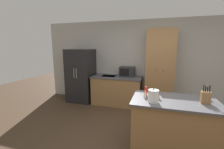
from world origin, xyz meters
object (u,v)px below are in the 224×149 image
Objects in this scene: pantry_cabinet at (160,70)px; kettle at (153,96)px; refrigerator at (81,75)px; spice_bottle_short_red at (145,95)px; knife_block at (206,97)px; spice_bottle_green_herb at (146,92)px; spice_bottle_amber_oil at (158,95)px; microwave at (127,71)px; spice_bottle_tall_dark at (152,95)px.

pantry_cabinet is 10.10× the size of kettle.
pantry_cabinet reaches higher than kettle.
refrigerator is 14.89× the size of spice_bottle_short_red.
knife_block reaches higher than spice_bottle_green_herb.
spice_bottle_amber_oil is (-0.04, -1.85, -0.14)m from pantry_cabinet.
kettle is at bearing -167.04° from knife_block.
kettle is at bearing -51.19° from spice_bottle_short_red.
microwave reaches higher than spice_bottle_green_herb.
knife_block is 0.79m from kettle.
microwave is 2.34m from kettle.
spice_bottle_amber_oil is at bearing 71.61° from kettle.
knife_block is at bearing -70.79° from pantry_cabinet.
kettle is (2.36, -2.02, 0.17)m from refrigerator.
knife_block reaches higher than spice_bottle_amber_oil.
knife_block is 0.80m from spice_bottle_tall_dark.
knife_block is (0.66, -1.89, -0.11)m from pantry_cabinet.
spice_bottle_amber_oil is 0.61× the size of kettle.
kettle is at bearing -93.09° from pantry_cabinet.
spice_bottle_amber_oil is at bearing -91.20° from pantry_cabinet.
spice_bottle_tall_dark is at bearing -168.72° from spice_bottle_amber_oil.
pantry_cabinet is 19.05× the size of spice_bottle_tall_dark.
spice_bottle_green_herb reaches higher than spice_bottle_amber_oil.
kettle is at bearing -40.64° from refrigerator.
pantry_cabinet is at bearing 86.91° from kettle.
pantry_cabinet is 16.45× the size of spice_bottle_amber_oil.
pantry_cabinet reaches higher than refrigerator.
spice_bottle_amber_oil is at bearing -65.06° from microwave.
spice_bottle_green_herb is at bearing -38.04° from refrigerator.
refrigerator is 3.03m from spice_bottle_amber_oil.
spice_bottle_tall_dark is at bearing 12.75° from spice_bottle_short_red.
microwave reaches higher than spice_bottle_amber_oil.
spice_bottle_short_red is (-0.91, -0.00, -0.05)m from knife_block.
refrigerator reaches higher than spice_bottle_green_herb.
refrigerator reaches higher than spice_bottle_amber_oil.
knife_block reaches higher than spice_bottle_tall_dark.
spice_bottle_green_herb is (0.71, -1.90, -0.03)m from microwave.
refrigerator is at bearing -178.93° from pantry_cabinet.
refrigerator reaches higher than kettle.
spice_bottle_amber_oil is 0.23m from kettle.
spice_bottle_short_red is (-0.25, -1.89, -0.15)m from pantry_cabinet.
refrigerator is 0.76× the size of pantry_cabinet.
spice_bottle_short_red is 0.11m from spice_bottle_green_herb.
spice_bottle_tall_dark is 0.21m from kettle.
spice_bottle_amber_oil is at bearing 11.28° from spice_bottle_tall_dark.
pantry_cabinet is at bearing -7.18° from microwave.
pantry_cabinet reaches higher than spice_bottle_short_red.
knife_block is 0.91m from spice_bottle_green_herb.
pantry_cabinet reaches higher than spice_bottle_tall_dark.
pantry_cabinet is 19.70× the size of spice_bottle_short_red.
spice_bottle_tall_dark is at bearing -94.31° from pantry_cabinet.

